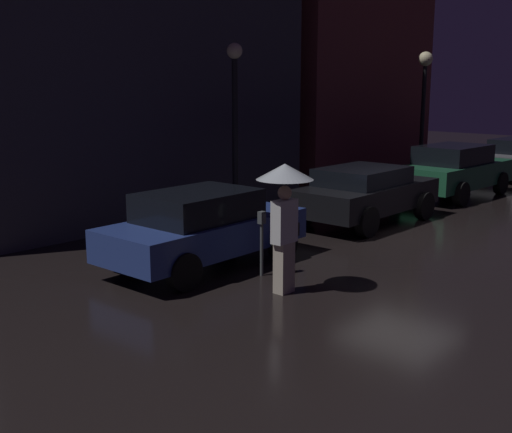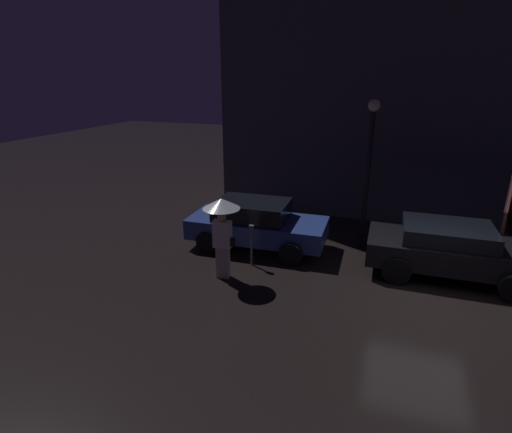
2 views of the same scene
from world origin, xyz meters
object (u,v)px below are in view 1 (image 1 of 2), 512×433
(pedestrian_with_umbrella, at_px, (285,198))
(parked_car_black, at_px, (365,193))
(parking_meter, at_px, (262,236))
(parked_car_green, at_px, (454,170))
(street_lamp_far, at_px, (424,87))
(street_lamp_near, at_px, (235,108))
(parked_car_blue, at_px, (203,227))

(pedestrian_with_umbrella, bearing_deg, parked_car_black, 18.49)
(parking_meter, bearing_deg, parked_car_green, 7.19)
(parked_car_black, distance_m, street_lamp_far, 7.55)
(parked_car_black, bearing_deg, street_lamp_far, 16.89)
(parking_meter, height_order, street_lamp_far, street_lamp_far)
(street_lamp_near, xyz_separation_m, street_lamp_far, (9.13, 0.06, 0.45))
(parked_car_blue, height_order, parked_car_black, parked_car_blue)
(parked_car_black, height_order, pedestrian_with_umbrella, pedestrian_with_umbrella)
(street_lamp_near, bearing_deg, parked_car_green, -15.46)
(parking_meter, relative_size, street_lamp_near, 0.27)
(parked_car_green, xyz_separation_m, street_lamp_near, (-7.39, 2.04, 2.01))
(parked_car_green, distance_m, parking_meter, 10.15)
(parked_car_green, height_order, street_lamp_near, street_lamp_near)
(pedestrian_with_umbrella, height_order, street_lamp_near, street_lamp_near)
(parked_car_blue, distance_m, parked_car_green, 10.37)
(pedestrian_with_umbrella, relative_size, street_lamp_near, 0.50)
(pedestrian_with_umbrella, distance_m, street_lamp_far, 13.09)
(pedestrian_with_umbrella, xyz_separation_m, street_lamp_far, (12.26, 4.28, 1.69))
(parked_car_blue, bearing_deg, street_lamp_far, 7.99)
(parked_car_blue, height_order, parking_meter, parked_car_blue)
(street_lamp_near, bearing_deg, parked_car_blue, -144.84)
(parked_car_green, xyz_separation_m, parking_meter, (-10.07, -1.27, -0.09))
(parking_meter, bearing_deg, parked_car_blue, 103.90)
(pedestrian_with_umbrella, distance_m, parking_meter, 1.33)
(parked_car_blue, relative_size, parked_car_green, 0.94)
(pedestrian_with_umbrella, height_order, parking_meter, pedestrian_with_umbrella)
(parked_car_blue, distance_m, parking_meter, 1.25)
(parked_car_blue, xyz_separation_m, parked_car_green, (10.37, 0.05, 0.06))
(parked_car_black, xyz_separation_m, pedestrian_with_umbrella, (-5.50, -2.07, 0.83))
(pedestrian_with_umbrella, xyz_separation_m, parking_meter, (0.45, 0.91, -0.86))
(parking_meter, relative_size, street_lamp_far, 0.27)
(parked_car_black, relative_size, street_lamp_far, 0.95)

